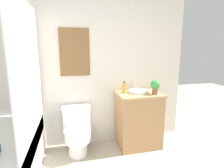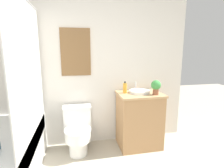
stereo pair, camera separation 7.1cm
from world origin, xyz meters
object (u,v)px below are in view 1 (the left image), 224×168
soap_bottle (124,88)px  potted_plant (155,86)px  sink (139,91)px  toilet (77,131)px

soap_bottle → potted_plant: 0.44m
sink → potted_plant: (0.19, -0.14, 0.10)m
soap_bottle → toilet: bearing=-175.7°
toilet → sink: bearing=1.0°
toilet → sink: sink is taller
toilet → potted_plant: 1.28m
toilet → potted_plant: bearing=-6.6°
potted_plant → soap_bottle: bearing=155.9°
toilet → sink: 1.05m
soap_bottle → potted_plant: potted_plant is taller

